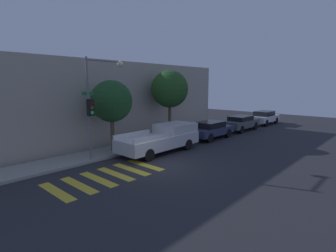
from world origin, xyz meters
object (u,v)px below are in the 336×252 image
sedan_far_end (264,117)px  tree_midblock (170,89)px  sedan_near_corner (211,129)px  sedan_middle (241,123)px  traffic_light_pole (97,96)px  tree_near_corner (111,101)px  pickup_truck (163,138)px

sedan_far_end → tree_midblock: size_ratio=0.82×
sedan_far_end → tree_midblock: tree_midblock is taller
sedan_far_end → sedan_near_corner: bearing=180.0°
sedan_middle → tree_midblock: 8.47m
traffic_light_pole → tree_near_corner: 1.77m
traffic_light_pole → sedan_middle: size_ratio=1.28×
sedan_middle → tree_near_corner: bearing=170.8°
traffic_light_pole → sedan_far_end: size_ratio=1.30×
sedan_middle → tree_near_corner: 13.30m
pickup_truck → tree_near_corner: bearing=138.4°
sedan_near_corner → sedan_middle: 5.02m
sedan_near_corner → sedan_far_end: bearing=0.0°
pickup_truck → tree_near_corner: tree_near_corner is taller
tree_near_corner → traffic_light_pole: bearing=-151.4°
traffic_light_pole → tree_midblock: bearing=6.9°
sedan_middle → pickup_truck: bearing=180.0°
pickup_truck → sedan_near_corner: (5.53, -0.00, -0.13)m
sedan_far_end → tree_midblock: bearing=170.8°
sedan_middle → sedan_near_corner: bearing=180.0°
traffic_light_pole → sedan_far_end: (19.79, -1.27, -2.87)m
traffic_light_pole → sedan_near_corner: (9.40, -1.27, -2.90)m
pickup_truck → tree_midblock: (2.97, 2.10, 3.03)m
sedan_middle → tree_near_corner: tree_near_corner is taller
sedan_near_corner → sedan_middle: size_ratio=0.97×
sedan_far_end → tree_near_corner: 18.56m
sedan_far_end → tree_near_corner: tree_near_corner is taller
tree_near_corner → sedan_middle: bearing=-9.2°
tree_near_corner → tree_midblock: bearing=0.0°
sedan_far_end → tree_near_corner: size_ratio=0.97×
tree_near_corner → tree_midblock: size_ratio=0.85×
sedan_near_corner → tree_midblock: tree_midblock is taller
pickup_truck → sedan_far_end: 15.92m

